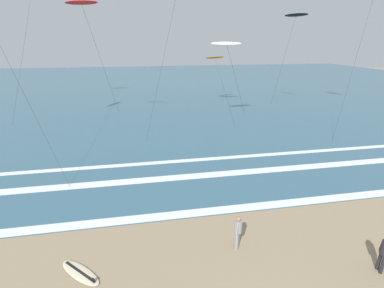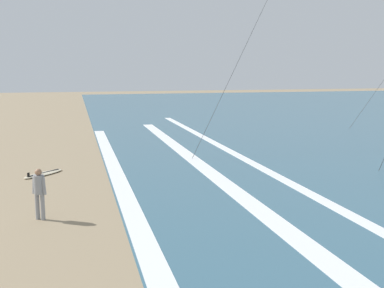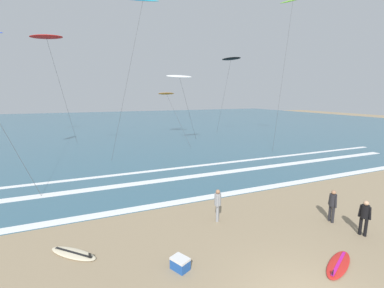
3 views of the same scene
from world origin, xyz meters
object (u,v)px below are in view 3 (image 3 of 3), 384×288
Objects in this scene: surfboard_left_pile at (338,264)px; kite_red_distant_low at (46,38)px; surfer_right_near at (218,202)px; kite_white_mid_center at (179,77)px; surfer_left_near at (333,203)px; surfer_background_far at (365,215)px; kite_lime_low_near at (293,1)px; surfboard_right_spare at (73,253)px; kite_black_far_left at (231,59)px; cooler_box at (180,264)px; kite_cyan_far_right at (143,1)px; kite_orange_distant_high at (166,94)px.

surfboard_left_pile is 0.18× the size of kite_red_distant_low.
kite_white_mid_center reaches higher than surfer_right_near.
kite_white_mid_center is at bearing 90.80° from surfer_left_near.
kite_lime_low_near is at bearing 56.08° from surfer_background_far.
surfer_left_near is 1.00× the size of surfer_right_near.
kite_black_far_left is at bearing 48.29° from surfboard_right_spare.
cooler_box is (-17.21, -25.62, -10.92)m from kite_black_far_left.
kite_cyan_far_right is 15.08m from kite_orange_distant_high.
kite_black_far_left reaches higher than surfer_left_near.
kite_red_distant_low is at bearing 172.10° from kite_lime_low_near.
kite_red_distant_low is at bearing 104.16° from cooler_box.
surfer_left_near is 0.14× the size of kite_red_distant_low.
surfer_right_near reaches higher than surfboard_right_spare.
kite_red_distant_low is at bearing -171.26° from kite_black_far_left.
kite_lime_low_near is at bearing -10.96° from kite_white_mid_center.
kite_red_distant_low is at bearing 96.00° from surfboard_right_spare.
kite_orange_distant_high is (-12.02, 12.56, -10.76)m from kite_lime_low_near.
surfboard_left_pile is at bearing -127.79° from kite_lime_low_near.
kite_red_distant_low is (-14.72, -8.85, 5.24)m from kite_orange_distant_high.
kite_white_mid_center is 0.54× the size of kite_cyan_far_right.
kite_cyan_far_right reaches higher than kite_orange_distant_high.
kite_lime_low_near is at bearing 40.77° from surfer_right_near.
surfer_right_near is 0.14× the size of kite_black_far_left.
kite_orange_distant_high is (1.00, 31.93, 5.34)m from surfer_background_far.
surfer_right_near is 0.19× the size of kite_white_mid_center.
kite_orange_distant_high reaches higher than cooler_box.
kite_red_distant_low is (-9.14, 1.80, -3.87)m from kite_cyan_far_right.
kite_lime_low_near is (13.02, 19.37, 16.09)m from surfer_background_far.
surfer_right_near is 0.74× the size of surfboard_left_pile.
surfer_left_near is 0.83× the size of surfboard_right_spare.
kite_white_mid_center is 0.69× the size of kite_orange_distant_high.
surfer_left_near is 28.68m from kite_black_far_left.
kite_orange_distant_high is 17.96m from kite_red_distant_low.
kite_black_far_left is at bearing 21.22° from kite_cyan_far_right.
surfer_right_near is at bearing 42.53° from cooler_box.
kite_lime_low_near is 1.11× the size of kite_cyan_far_right.
kite_white_mid_center reaches higher than surfboard_left_pile.
surfboard_right_spare is at bearing -120.93° from kite_white_mid_center.
kite_orange_distant_high is at bearing 88.20° from surfer_background_far.
kite_red_distant_low is at bearing 114.32° from surfboard_left_pile.
kite_lime_low_near is 2.07× the size of kite_white_mid_center.
surfboard_left_pile is 30.94m from kite_lime_low_near.
kite_red_distant_low reaches higher than surfer_background_far.
kite_orange_distant_high reaches higher than surfer_background_far.
surfboard_right_spare is at bearing -84.00° from kite_red_distant_low.
kite_lime_low_near is at bearing -46.26° from kite_orange_distant_high.
kite_orange_distant_high reaches higher than surfer_left_near.
kite_lime_low_near is (13.21, 17.94, 16.09)m from surfer_left_near.
kite_white_mid_center reaches higher than surfboard_right_spare.
surfer_left_near is at bearing -110.20° from kite_black_far_left.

